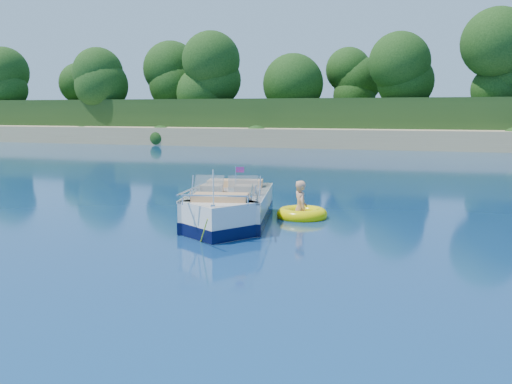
% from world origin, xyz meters
% --- Properties ---
extents(ground, '(160.00, 160.00, 0.00)m').
position_xyz_m(ground, '(0.00, 0.00, 0.00)').
color(ground, '#0A194A').
rests_on(ground, ground).
extents(shoreline, '(170.00, 59.00, 6.00)m').
position_xyz_m(shoreline, '(0.00, 63.77, 0.98)').
color(shoreline, tan).
rests_on(shoreline, ground).
extents(treeline, '(150.00, 7.12, 8.19)m').
position_xyz_m(treeline, '(0.04, 41.01, 5.55)').
color(treeline, black).
rests_on(treeline, ground).
extents(motorboat, '(2.80, 5.62, 1.90)m').
position_xyz_m(motorboat, '(-3.18, 3.96, 0.37)').
color(motorboat, silver).
rests_on(motorboat, ground).
extents(tow_tube, '(1.56, 1.56, 0.38)m').
position_xyz_m(tow_tube, '(-1.54, 5.45, 0.10)').
color(tow_tube, '#F7E401').
rests_on(tow_tube, ground).
extents(boy, '(0.80, 0.95, 1.73)m').
position_xyz_m(boy, '(-1.57, 5.37, 0.00)').
color(boy, tan).
rests_on(boy, ground).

